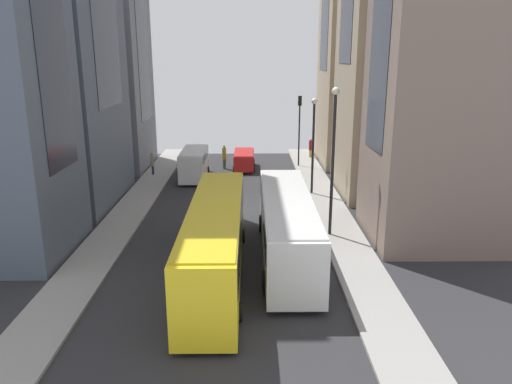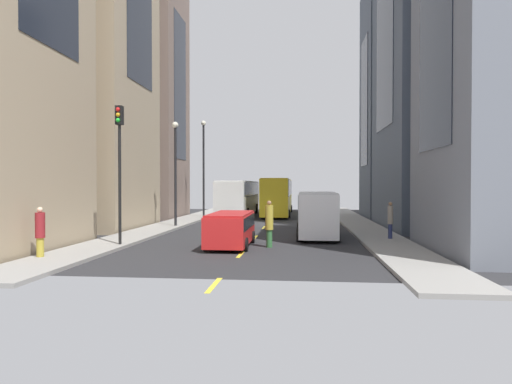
{
  "view_description": "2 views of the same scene",
  "coord_description": "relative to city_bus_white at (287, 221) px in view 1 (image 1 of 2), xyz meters",
  "views": [
    {
      "loc": [
        -1.44,
        32.89,
        10.52
      ],
      "look_at": [
        -1.77,
        2.31,
        1.92
      ],
      "focal_mm": 34.55,
      "sensor_mm": 36.0,
      "label": 1
    },
    {
      "loc": [
        2.57,
        -33.95,
        2.99
      ],
      "look_at": [
        -0.93,
        0.67,
        2.44
      ],
      "focal_mm": 31.15,
      "sensor_mm": 36.0,
      "label": 2
    }
  ],
  "objects": [
    {
      "name": "sidewalk_east",
      "position": [
        10.25,
        -8.34,
        -1.93
      ],
      "size": [
        2.53,
        44.0,
        0.15
      ],
      "primitive_type": "cube",
      "color": "gray",
      "rests_on": "ground"
    },
    {
      "name": "traffic_light_near_corner",
      "position": [
        -2.7,
        -21.88,
        2.68
      ],
      "size": [
        0.32,
        0.44,
        6.61
      ],
      "color": "black",
      "rests_on": "ground"
    },
    {
      "name": "sidewalk_west",
      "position": [
        -3.56,
        -8.34,
        -1.93
      ],
      "size": [
        2.53,
        44.0,
        0.15
      ],
      "primitive_type": "cube",
      "color": "gray",
      "rests_on": "ground"
    },
    {
      "name": "pedestrian_crossing_near",
      "position": [
        10.63,
        -18.24,
        -0.82
      ],
      "size": [
        0.28,
        0.28,
        1.94
      ],
      "rotation": [
        0.0,
        0.0,
        2.53
      ],
      "color": "navy",
      "rests_on": "ground"
    },
    {
      "name": "city_bus_white",
      "position": [
        0.0,
        0.0,
        0.0
      ],
      "size": [
        2.81,
        12.82,
        3.35
      ],
      "color": "silver",
      "rests_on": "ground"
    },
    {
      "name": "ground_plane",
      "position": [
        3.35,
        -8.34,
        -2.01
      ],
      "size": [
        40.34,
        40.34,
        0.0
      ],
      "primitive_type": "plane",
      "color": "#28282B"
    },
    {
      "name": "lane_stripe_5",
      "position": [
        3.35,
        0.66,
        -2.0
      ],
      "size": [
        0.16,
        2.0,
        0.01
      ],
      "primitive_type": "cube",
      "color": "yellow",
      "rests_on": "ground"
    },
    {
      "name": "streetcar_yellow",
      "position": [
        3.62,
        2.21,
        0.12
      ],
      "size": [
        2.7,
        13.99,
        3.59
      ],
      "color": "yellow",
      "rests_on": "ground"
    },
    {
      "name": "pedestrian_crossing_mid",
      "position": [
        -4.32,
        -25.77,
        -0.82
      ],
      "size": [
        0.37,
        0.37,
        1.97
      ],
      "rotation": [
        0.0,
        0.0,
        2.56
      ],
      "color": "gold",
      "rests_on": "ground"
    },
    {
      "name": "pedestrian_waiting_curb",
      "position": [
        4.42,
        -21.15,
        -0.83
      ],
      "size": [
        0.38,
        0.38,
        2.24
      ],
      "rotation": [
        0.0,
        0.0,
        1.65
      ],
      "color": "#336B38",
      "rests_on": "ground"
    },
    {
      "name": "building_west_2",
      "position": [
        -8.53,
        -2.76,
        9.84
      ],
      "size": [
        7.09,
        7.02,
        23.71
      ],
      "color": "#7A665B",
      "rests_on": "ground"
    },
    {
      "name": "lane_stripe_6",
      "position": [
        3.35,
        6.66,
        -2.0
      ],
      "size": [
        0.16,
        2.0,
        0.01
      ],
      "primitive_type": "cube",
      "color": "yellow",
      "rests_on": "ground"
    },
    {
      "name": "streetlamp_far",
      "position": [
        -2.8,
        -3.02,
        3.29
      ],
      "size": [
        0.44,
        0.44,
        8.62
      ],
      "color": "black",
      "rests_on": "ground"
    },
    {
      "name": "lane_stripe_3",
      "position": [
        3.35,
        -11.34,
        -2.0
      ],
      "size": [
        0.16,
        2.0,
        0.01
      ],
      "primitive_type": "cube",
      "color": "yellow",
      "rests_on": "ground"
    },
    {
      "name": "car_red_0",
      "position": [
        2.54,
        -21.11,
        -1.04
      ],
      "size": [
        2.01,
        4.68,
        1.64
      ],
      "color": "red",
      "rests_on": "ground"
    },
    {
      "name": "building_east_0",
      "position": [
        16.06,
        -22.19,
        8.11
      ],
      "size": [
        8.78,
        8.49,
        20.25
      ],
      "color": "slate",
      "rests_on": "ground"
    },
    {
      "name": "lane_stripe_0",
      "position": [
        3.35,
        -29.34,
        -2.0
      ],
      "size": [
        0.16,
        2.0,
        0.01
      ],
      "primitive_type": "cube",
      "color": "yellow",
      "rests_on": "ground"
    },
    {
      "name": "lane_stripe_4",
      "position": [
        3.35,
        -5.34,
        -2.0
      ],
      "size": [
        0.16,
        2.0,
        0.01
      ],
      "primitive_type": "cube",
      "color": "yellow",
      "rests_on": "ground"
    },
    {
      "name": "streetlamp_near",
      "position": [
        -2.8,
        -12.05,
        2.56
      ],
      "size": [
        0.44,
        0.44,
        7.24
      ],
      "color": "black",
      "rests_on": "ground"
    },
    {
      "name": "lane_stripe_2",
      "position": [
        3.35,
        -17.34,
        -2.0
      ],
      "size": [
        0.16,
        2.0,
        0.01
      ],
      "primitive_type": "cube",
      "color": "yellow",
      "rests_on": "ground"
    },
    {
      "name": "delivery_van_white",
      "position": [
        6.82,
        -17.11,
        -0.5
      ],
      "size": [
        2.25,
        5.66,
        2.58
      ],
      "color": "white",
      "rests_on": "ground"
    },
    {
      "name": "lane_stripe_1",
      "position": [
        3.35,
        -23.34,
        -2.0
      ],
      "size": [
        0.16,
        2.0,
        0.01
      ],
      "primitive_type": "cube",
      "color": "yellow",
      "rests_on": "ground"
    }
  ]
}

